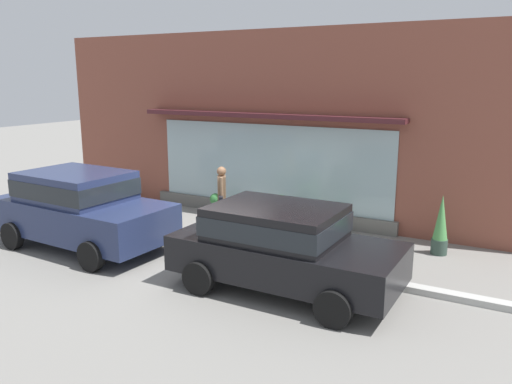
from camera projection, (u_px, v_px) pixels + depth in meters
ground_plane at (205, 248)px, 11.67m from camera, size 60.00×60.00×0.00m
curb_strip at (200, 248)px, 11.49m from camera, size 14.00×0.24×0.12m
storefront at (270, 128)px, 13.85m from camera, size 14.00×0.81×5.01m
fire_hydrant at (236, 224)px, 11.85m from camera, size 0.43×0.40×0.95m
pedestrian_with_handbag at (222, 196)px, 12.47m from camera, size 0.40×0.58×1.69m
parked_car_black at (282, 243)px, 9.22m from camera, size 4.11×2.08×1.55m
parked_car_navy at (81, 206)px, 11.57m from camera, size 4.23×2.25×1.73m
potted_plant_window_left at (321, 218)px, 12.52m from camera, size 0.48×0.48×0.79m
potted_plant_by_entrance at (215, 203)px, 14.29m from camera, size 0.31×0.31×0.64m
potted_plant_window_right at (124, 194)px, 15.81m from camera, size 0.28×0.28×0.52m
potted_plant_window_center at (441, 226)px, 11.12m from camera, size 0.35×0.35×1.33m
potted_plant_corner_tall at (281, 210)px, 12.96m from camera, size 0.60×0.60×0.90m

